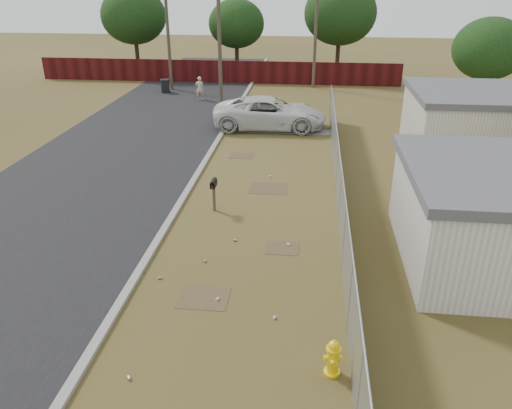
# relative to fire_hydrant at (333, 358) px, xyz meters

# --- Properties ---
(ground) EXTENTS (120.00, 120.00, 0.00)m
(ground) POSITION_rel_fire_hydrant_xyz_m (-2.67, 7.52, -0.44)
(ground) COLOR brown
(ground) RESTS_ON ground
(street) EXTENTS (15.10, 60.00, 0.12)m
(street) POSITION_rel_fire_hydrant_xyz_m (-9.43, 15.57, -0.43)
(street) COLOR black
(street) RESTS_ON ground
(chainlink_fence) EXTENTS (0.10, 27.06, 2.02)m
(chainlink_fence) POSITION_rel_fire_hydrant_xyz_m (0.45, 8.54, 0.36)
(chainlink_fence) COLOR #999BA1
(chainlink_fence) RESTS_ON ground
(privacy_fence) EXTENTS (30.00, 0.12, 1.80)m
(privacy_fence) POSITION_rel_fire_hydrant_xyz_m (-8.67, 32.52, 0.46)
(privacy_fence) COLOR #430E0E
(privacy_fence) RESTS_ON ground
(utility_poles) EXTENTS (12.60, 8.24, 9.00)m
(utility_poles) POSITION_rel_fire_hydrant_xyz_m (-6.34, 28.18, 4.25)
(utility_poles) COLOR #4E4334
(utility_poles) RESTS_ON ground
(houses) EXTENTS (9.30, 17.24, 3.10)m
(houses) POSITION_rel_fire_hydrant_xyz_m (7.03, 10.65, 1.12)
(houses) COLOR silver
(houses) RESTS_ON ground
(horizon_trees) EXTENTS (33.32, 31.94, 7.78)m
(horizon_trees) POSITION_rel_fire_hydrant_xyz_m (-1.83, 31.08, 4.19)
(horizon_trees) COLOR #352518
(horizon_trees) RESTS_ON ground
(fire_hydrant) EXTENTS (0.43, 0.44, 0.95)m
(fire_hydrant) POSITION_rel_fire_hydrant_xyz_m (0.00, 0.00, 0.00)
(fire_hydrant) COLOR yellow
(fire_hydrant) RESTS_ON ground
(mailbox) EXTENTS (0.20, 0.55, 1.27)m
(mailbox) POSITION_rel_fire_hydrant_xyz_m (-4.23, 8.14, 0.56)
(mailbox) COLOR brown
(mailbox) RESTS_ON ground
(pickup_truck) EXTENTS (6.56, 3.22, 1.79)m
(pickup_truck) POSITION_rel_fire_hydrant_xyz_m (-3.11, 19.55, 0.45)
(pickup_truck) COLOR silver
(pickup_truck) RESTS_ON ground
(pedestrian) EXTENTS (0.64, 0.46, 1.65)m
(pedestrian) POSITION_rel_fire_hydrant_xyz_m (-8.69, 26.23, 0.38)
(pedestrian) COLOR #C9B493
(pedestrian) RESTS_ON ground
(trash_bin) EXTENTS (0.85, 0.83, 0.99)m
(trash_bin) POSITION_rel_fire_hydrant_xyz_m (-11.84, 28.32, 0.06)
(trash_bin) COLOR black
(trash_bin) RESTS_ON ground
(scattered_litter) EXTENTS (3.81, 12.63, 0.07)m
(scattered_litter) POSITION_rel_fire_hydrant_xyz_m (-3.08, 4.34, -0.40)
(scattered_litter) COLOR silver
(scattered_litter) RESTS_ON ground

